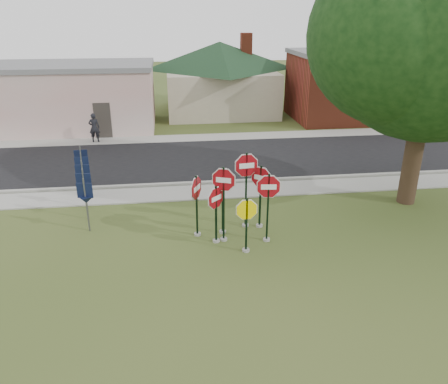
{
  "coord_description": "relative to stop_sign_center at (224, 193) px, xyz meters",
  "views": [
    {
      "loc": [
        -2.0,
        -11.88,
        7.24
      ],
      "look_at": [
        -0.22,
        2.0,
        1.45
      ],
      "focal_mm": 35.0,
      "sensor_mm": 36.0,
      "label": 1
    }
  ],
  "objects": [
    {
      "name": "stop_sign_far_right",
      "position": [
        1.42,
        0.86,
        -0.23
      ],
      "size": [
        0.84,
        0.71,
        2.45
      ],
      "color": "gray",
      "rests_on": "ground"
    },
    {
      "name": "oak_tree",
      "position": [
        7.84,
        2.31,
        5.02
      ],
      "size": [
        11.81,
        11.21,
        10.87
      ],
      "color": "black",
      "rests_on": "ground"
    },
    {
      "name": "building_house",
      "position": [
        2.34,
        20.81,
        1.91
      ],
      "size": [
        11.6,
        11.6,
        6.2
      ],
      "color": "#B4A88F",
      "rests_on": "ground"
    },
    {
      "name": "route_sign_row",
      "position": [
        -5.06,
        3.31,
        -0.51
      ],
      "size": [
        1.43,
        4.63,
        2.0
      ],
      "color": "#59595E",
      "rests_on": "ground"
    },
    {
      "name": "stop_sign_back_right",
      "position": [
        0.92,
        0.95,
        0.13
      ],
      "size": [
        1.16,
        0.24,
        2.92
      ],
      "color": "gray",
      "rests_on": "ground"
    },
    {
      "name": "stop_sign_center",
      "position": [
        0.0,
        0.0,
        0.0
      ],
      "size": [
        1.02,
        0.42,
        2.76
      ],
      "color": "gray",
      "rests_on": "ground"
    },
    {
      "name": "stop_sign_back_left",
      "position": [
        0.03,
        0.55,
        -0.18
      ],
      "size": [
        0.96,
        0.24,
        2.55
      ],
      "color": "gray",
      "rests_on": "ground"
    },
    {
      "name": "building_stucco",
      "position": [
        -8.66,
        16.8,
        0.41
      ],
      "size": [
        12.2,
        6.2,
        4.2
      ],
      "color": "beige",
      "rests_on": "ground"
    },
    {
      "name": "building_brick",
      "position": [
        12.34,
        17.3,
        0.67
      ],
      "size": [
        10.2,
        6.2,
        4.75
      ],
      "color": "maroon",
      "rests_on": "ground"
    },
    {
      "name": "sidewalk_far",
      "position": [
        0.34,
        13.11,
        -1.71
      ],
      "size": [
        60.0,
        1.6,
        0.06
      ],
      "primitive_type": "cube",
      "color": "#97978F",
      "rests_on": "ground"
    },
    {
      "name": "sidewalk_near",
      "position": [
        0.34,
        4.31,
        -1.71
      ],
      "size": [
        60.0,
        1.6,
        0.06
      ],
      "primitive_type": "cube",
      "color": "#97978F",
      "rests_on": "ground"
    },
    {
      "name": "bg_tree_right",
      "position": [
        22.34,
        24.81,
        3.84
      ],
      "size": [
        5.6,
        5.6,
        8.4
      ],
      "color": "black",
      "rests_on": "ground"
    },
    {
      "name": "road",
      "position": [
        0.34,
        8.81,
        -1.72
      ],
      "size": [
        60.0,
        7.0,
        0.04
      ],
      "primitive_type": "cube",
      "color": "black",
      "rests_on": "ground"
    },
    {
      "name": "stop_sign_far_left",
      "position": [
        -0.87,
        0.48,
        -0.31
      ],
      "size": [
        0.52,
        1.0,
        2.33
      ],
      "color": "gray",
      "rests_on": "ground"
    },
    {
      "name": "ground",
      "position": [
        0.34,
        -1.19,
        -1.74
      ],
      "size": [
        120.0,
        120.0,
        0.0
      ],
      "primitive_type": "plane",
      "color": "#374A1C",
      "rests_on": "ground"
    },
    {
      "name": "stop_sign_right",
      "position": [
        1.45,
        -0.21,
        -0.16
      ],
      "size": [
        1.09,
        0.24,
        2.53
      ],
      "color": "gray",
      "rests_on": "ground"
    },
    {
      "name": "curb",
      "position": [
        0.34,
        5.31,
        -1.67
      ],
      "size": [
        60.0,
        0.2,
        0.14
      ],
      "primitive_type": "cube",
      "color": "#97978F",
      "rests_on": "ground"
    },
    {
      "name": "stop_sign_yellow",
      "position": [
        0.62,
        -0.83,
        -0.6
      ],
      "size": [
        0.97,
        0.24,
        1.97
      ],
      "color": "gray",
      "rests_on": "ground"
    },
    {
      "name": "stop_sign_left",
      "position": [
        -0.27,
        -0.08,
        -0.46
      ],
      "size": [
        0.76,
        0.72,
        2.14
      ],
      "color": "gray",
      "rests_on": "ground"
    },
    {
      "name": "pedestrian",
      "position": [
        -6.07,
        12.92,
        -0.82
      ],
      "size": [
        0.63,
        0.42,
        1.71
      ],
      "primitive_type": "imported",
      "rotation": [
        0.0,
        0.0,
        3.12
      ],
      "color": "black",
      "rests_on": "sidewalk_far"
    }
  ]
}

